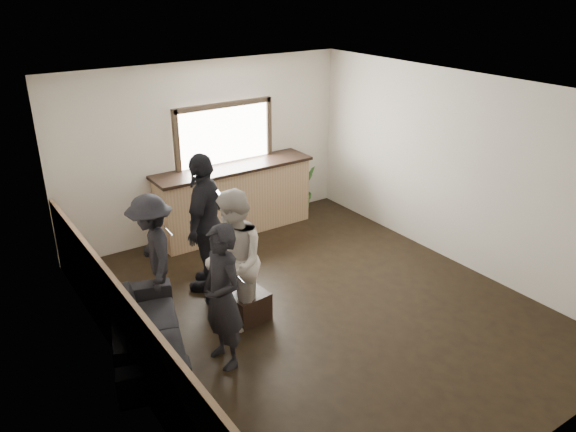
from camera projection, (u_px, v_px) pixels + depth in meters
ground at (317, 307)px, 7.32m from camera, size 5.00×6.00×0.01m
room_shell at (268, 216)px, 6.36m from camera, size 5.01×6.01×2.80m
bar_counter at (234, 195)px, 9.27m from camera, size 2.70×0.68×2.13m
sofa at (147, 330)px, 6.37m from camera, size 1.26×2.04×0.56m
coffee_table at (239, 299)px, 7.15m from camera, size 0.54×0.86×0.36m
cup_a at (224, 281)px, 7.11m from camera, size 0.15×0.15×0.10m
cup_b at (252, 288)px, 6.96m from camera, size 0.09×0.09×0.09m
potted_plant at (303, 190)px, 10.02m from camera, size 0.50×0.40×0.89m
person_a at (222, 297)px, 5.97m from camera, size 0.48×0.63×1.66m
person_b at (234, 261)px, 6.63m from camera, size 0.92×1.03×1.75m
person_c at (153, 253)px, 7.04m from camera, size 0.79×1.11×1.55m
person_d at (205, 222)px, 7.45m from camera, size 1.12×1.13×1.92m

